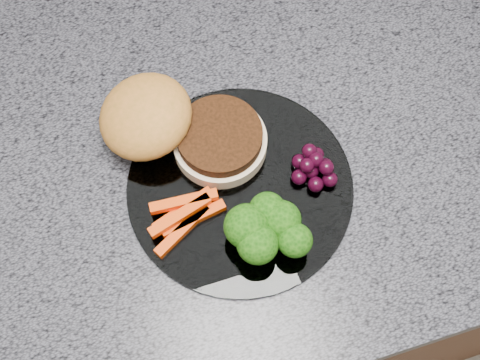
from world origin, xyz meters
name	(u,v)px	position (x,y,z in m)	size (l,w,h in m)	color
island_cabinet	(276,234)	(0.00, 0.00, 0.43)	(1.20, 0.60, 0.86)	#57331D
countertop	(294,120)	(0.00, 0.00, 0.88)	(1.20, 0.60, 0.04)	#53545F
plate	(240,188)	(-0.09, -0.07, 0.90)	(0.26, 0.26, 0.01)	white
burger	(172,127)	(-0.15, 0.01, 0.93)	(0.21, 0.18, 0.06)	beige
carrot_sticks	(185,215)	(-0.16, -0.09, 0.92)	(0.09, 0.06, 0.02)	#F54304
broccoli	(266,229)	(-0.09, -0.14, 0.94)	(0.09, 0.08, 0.06)	olive
grape_bunch	(314,167)	(-0.01, -0.08, 0.92)	(0.05, 0.05, 0.03)	black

